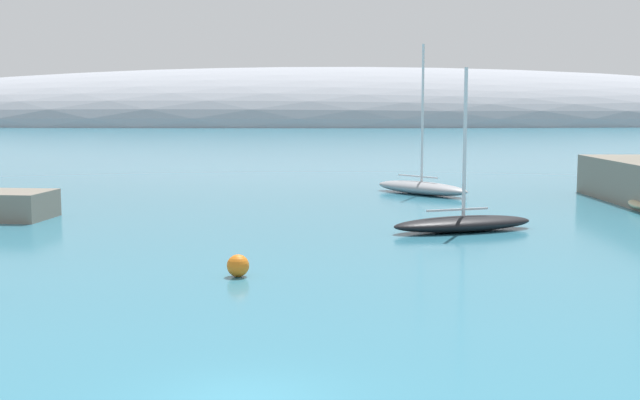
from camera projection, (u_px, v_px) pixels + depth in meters
distant_ridge at (338, 125)px, 262.17m from camera, size 364.63×80.25×36.32m
sailboat_black_near_shore at (463, 222)px, 41.32m from camera, size 7.94×4.46×8.19m
sailboat_grey_mid_mooring at (421, 187)px, 58.29m from camera, size 6.93×7.63×10.56m
mooring_buoy_orange at (238, 266)px, 30.38m from camera, size 0.83×0.83×0.83m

